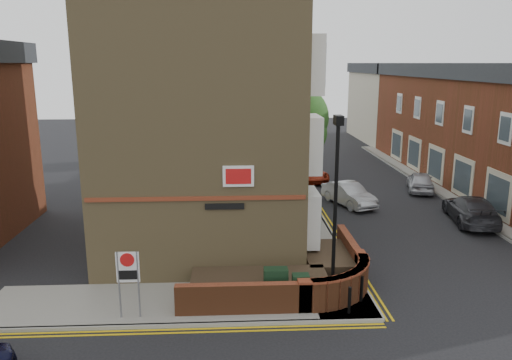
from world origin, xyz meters
The scene contains 27 objects.
ground centered at (0.00, 0.00, 0.00)m, with size 120.00×120.00×0.00m, color black.
pavement_corner centered at (-3.50, 1.50, 0.06)m, with size 13.00×3.00×0.12m, color gray.
pavement_main centered at (2.00, 16.00, 0.06)m, with size 2.00×32.00×0.12m, color gray.
pavement_far centered at (13.00, 13.00, 0.06)m, with size 4.00×40.00×0.12m, color gray.
kerb_side centered at (-3.50, 0.00, 0.06)m, with size 13.00×0.15×0.12m, color gray.
kerb_main_near centered at (3.00, 16.00, 0.06)m, with size 0.15×32.00×0.12m, color gray.
kerb_main_far centered at (11.00, 13.00, 0.06)m, with size 0.15×40.00×0.12m, color gray.
yellow_lines_side centered at (-3.50, -0.25, 0.01)m, with size 13.00×0.28×0.01m, color gold.
yellow_lines_main centered at (3.25, 16.00, 0.01)m, with size 0.28×32.00×0.01m, color gold.
corner_building centered at (-2.84, 8.00, 6.23)m, with size 8.95×10.40×13.60m.
garden_wall centered at (0.00, 2.50, 0.00)m, with size 6.80×6.00×1.20m, color brown, non-canonical shape.
lamppost centered at (1.60, 1.20, 3.34)m, with size 0.25×0.50×6.30m.
utility_cabinet_large centered at (-0.30, 1.30, 0.72)m, with size 0.80×0.45×1.20m, color black.
utility_cabinet_small centered at (0.50, 1.00, 0.67)m, with size 0.55×0.40×1.10m, color black.
bollard_near centered at (2.00, 0.40, 0.57)m, with size 0.11×0.11×0.90m, color black.
bollard_far centered at (2.60, 1.20, 0.57)m, with size 0.11×0.11×0.90m, color black.
zone_sign centered at (-5.00, 0.50, 1.64)m, with size 0.72×0.07×2.20m.
far_terrace centered at (14.50, 17.00, 4.04)m, with size 5.40×30.40×8.00m.
far_terrace_cream centered at (14.50, 38.00, 4.05)m, with size 5.40×12.40×8.00m.
tree_near centered at (2.00, 14.05, 4.70)m, with size 3.64×3.65×6.70m.
tree_mid centered at (2.00, 22.05, 5.20)m, with size 4.03×4.03×7.42m.
tree_far centered at (2.00, 30.05, 4.91)m, with size 3.81×3.81×7.00m.
traffic_light_assembly centered at (2.40, 25.00, 2.78)m, with size 0.20×0.16×4.20m.
silver_car_near centered at (5.00, 13.25, 0.64)m, with size 1.37×3.92×1.29m, color #95989C.
red_car_main centered at (3.60, 19.54, 0.59)m, with size 1.96×4.25×1.18m, color maroon.
grey_car_far centered at (10.50, 9.76, 0.70)m, with size 1.95×4.80×1.39m, color #2D2D32.
silver_car_far centered at (10.32, 16.22, 0.64)m, with size 1.51×3.76×1.28m, color #ADAEB5.
Camera 1 is at (-1.76, -14.13, 8.00)m, focal length 35.00 mm.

